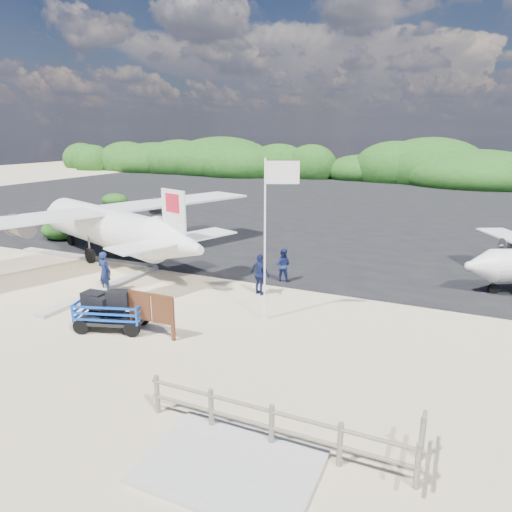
{
  "coord_description": "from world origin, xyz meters",
  "views": [
    {
      "loc": [
        9.21,
        -12.93,
        6.61
      ],
      "look_at": [
        1.92,
        3.22,
        1.82
      ],
      "focal_mm": 32.0,
      "sensor_mm": 36.0,
      "label": 1
    }
  ],
  "objects_px": {
    "flagpole": "(264,319)",
    "aircraft_small": "(244,196)",
    "crew_b": "(283,265)",
    "crew_c": "(260,274)",
    "crew_a": "(105,272)",
    "aircraft_large": "(483,225)",
    "baggage_cart": "(113,329)",
    "signboard": "(153,336)"
  },
  "relations": [
    {
      "from": "crew_b",
      "to": "crew_a",
      "type": "bearing_deg",
      "value": 30.85
    },
    {
      "from": "baggage_cart",
      "to": "aircraft_large",
      "type": "xyz_separation_m",
      "value": [
        12.3,
        26.04,
        0.0
      ]
    },
    {
      "from": "baggage_cart",
      "to": "signboard",
      "type": "xyz_separation_m",
      "value": [
        1.61,
        0.1,
        0.0
      ]
    },
    {
      "from": "crew_a",
      "to": "aircraft_large",
      "type": "relative_size",
      "value": 0.1
    },
    {
      "from": "baggage_cart",
      "to": "crew_a",
      "type": "distance_m",
      "value": 4.31
    },
    {
      "from": "aircraft_large",
      "to": "crew_a",
      "type": "bearing_deg",
      "value": 76.99
    },
    {
      "from": "signboard",
      "to": "crew_b",
      "type": "bearing_deg",
      "value": 75.38
    },
    {
      "from": "aircraft_small",
      "to": "flagpole",
      "type": "bearing_deg",
      "value": 90.23
    },
    {
      "from": "crew_a",
      "to": "crew_b",
      "type": "distance_m",
      "value": 7.83
    },
    {
      "from": "crew_b",
      "to": "baggage_cart",
      "type": "bearing_deg",
      "value": 61.35
    },
    {
      "from": "flagpole",
      "to": "crew_c",
      "type": "distance_m",
      "value": 2.81
    },
    {
      "from": "flagpole",
      "to": "aircraft_small",
      "type": "height_order",
      "value": "flagpole"
    },
    {
      "from": "signboard",
      "to": "crew_b",
      "type": "xyz_separation_m",
      "value": [
        1.88,
        7.28,
        0.78
      ]
    },
    {
      "from": "aircraft_large",
      "to": "aircraft_small",
      "type": "height_order",
      "value": "aircraft_large"
    },
    {
      "from": "crew_a",
      "to": "crew_b",
      "type": "bearing_deg",
      "value": -140.05
    },
    {
      "from": "flagpole",
      "to": "crew_a",
      "type": "bearing_deg",
      "value": 179.98
    },
    {
      "from": "baggage_cart",
      "to": "aircraft_large",
      "type": "height_order",
      "value": "aircraft_large"
    },
    {
      "from": "signboard",
      "to": "flagpole",
      "type": "bearing_deg",
      "value": 45.06
    },
    {
      "from": "baggage_cart",
      "to": "crew_b",
      "type": "distance_m",
      "value": 8.21
    },
    {
      "from": "baggage_cart",
      "to": "signboard",
      "type": "bearing_deg",
      "value": -13.74
    },
    {
      "from": "signboard",
      "to": "aircraft_large",
      "type": "xyz_separation_m",
      "value": [
        10.69,
        25.93,
        0.0
      ]
    },
    {
      "from": "aircraft_large",
      "to": "signboard",
      "type": "bearing_deg",
      "value": 88.13
    },
    {
      "from": "flagpole",
      "to": "baggage_cart",
      "type": "bearing_deg",
      "value": -146.27
    },
    {
      "from": "baggage_cart",
      "to": "flagpole",
      "type": "bearing_deg",
      "value": 16.33
    },
    {
      "from": "crew_a",
      "to": "aircraft_small",
      "type": "xyz_separation_m",
      "value": [
        -7.84,
        29.87,
        -0.88
      ]
    },
    {
      "from": "crew_a",
      "to": "aircraft_small",
      "type": "relative_size",
      "value": 0.23
    },
    {
      "from": "aircraft_small",
      "to": "baggage_cart",
      "type": "bearing_deg",
      "value": 81.35
    },
    {
      "from": "flagpole",
      "to": "crew_b",
      "type": "height_order",
      "value": "flagpole"
    },
    {
      "from": "aircraft_small",
      "to": "aircraft_large",
      "type": "bearing_deg",
      "value": 136.71
    },
    {
      "from": "crew_b",
      "to": "crew_c",
      "type": "height_order",
      "value": "crew_c"
    },
    {
      "from": "baggage_cart",
      "to": "crew_a",
      "type": "height_order",
      "value": "crew_a"
    },
    {
      "from": "baggage_cart",
      "to": "aircraft_small",
      "type": "height_order",
      "value": "aircraft_small"
    },
    {
      "from": "signboard",
      "to": "crew_a",
      "type": "height_order",
      "value": "crew_a"
    },
    {
      "from": "signboard",
      "to": "crew_b",
      "type": "height_order",
      "value": "crew_b"
    },
    {
      "from": "crew_a",
      "to": "flagpole",
      "type": "bearing_deg",
      "value": -174.31
    },
    {
      "from": "crew_c",
      "to": "signboard",
      "type": "bearing_deg",
      "value": 95.32
    },
    {
      "from": "baggage_cart",
      "to": "aircraft_small",
      "type": "bearing_deg",
      "value": 90.83
    },
    {
      "from": "crew_b",
      "to": "aircraft_small",
      "type": "relative_size",
      "value": 0.2
    },
    {
      "from": "crew_a",
      "to": "aircraft_small",
      "type": "distance_m",
      "value": 30.89
    },
    {
      "from": "crew_b",
      "to": "crew_c",
      "type": "xyz_separation_m",
      "value": [
        -0.24,
        -2.03,
        0.1
      ]
    },
    {
      "from": "signboard",
      "to": "crew_c",
      "type": "height_order",
      "value": "crew_c"
    },
    {
      "from": "baggage_cart",
      "to": "aircraft_large",
      "type": "distance_m",
      "value": 28.8
    }
  ]
}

